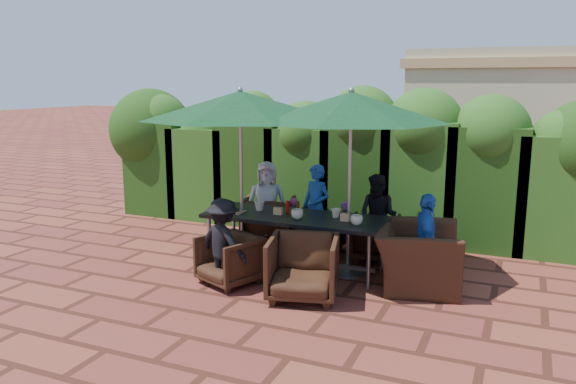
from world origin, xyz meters
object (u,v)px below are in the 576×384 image
at_px(umbrella_right, 351,107).
at_px(chair_near_left, 229,257).
at_px(chair_end_right, 417,247).
at_px(dining_table, 295,221).
at_px(chair_far_right, 376,235).
at_px(chair_near_right, 303,265).
at_px(umbrella_left, 240,106).
at_px(chair_far_mid, 317,229).
at_px(chair_far_left, 269,218).

bearing_deg(umbrella_right, chair_near_left, -143.89).
bearing_deg(chair_end_right, chair_near_left, 99.85).
relative_size(dining_table, chair_near_left, 3.60).
xyz_separation_m(dining_table, chair_end_right, (1.66, -0.01, -0.17)).
xyz_separation_m(umbrella_right, chair_far_right, (0.18, 0.78, -1.86)).
xyz_separation_m(dining_table, umbrella_right, (0.74, 0.07, 1.54)).
bearing_deg(dining_table, chair_near_right, -62.16).
distance_m(umbrella_left, umbrella_right, 1.52).
xyz_separation_m(umbrella_right, chair_near_right, (-0.24, -1.02, -1.80)).
bearing_deg(chair_far_mid, chair_far_left, -2.64).
bearing_deg(chair_far_mid, dining_table, 95.40).
relative_size(chair_far_right, chair_near_left, 1.02).
bearing_deg(chair_near_left, dining_table, 80.73).
bearing_deg(umbrella_right, umbrella_left, -175.13).
height_order(chair_far_left, chair_near_left, chair_far_left).
height_order(chair_far_right, chair_end_right, chair_end_right).
bearing_deg(chair_near_right, umbrella_left, 130.83).
bearing_deg(umbrella_right, chair_near_right, -103.31).
bearing_deg(chair_end_right, umbrella_right, 73.90).
height_order(dining_table, umbrella_right, umbrella_right).
bearing_deg(chair_far_right, chair_near_right, 66.06).
height_order(chair_far_mid, chair_end_right, chair_end_right).
distance_m(umbrella_left, chair_far_left, 2.10).
distance_m(chair_near_left, chair_near_right, 1.04).
bearing_deg(chair_far_mid, chair_end_right, 158.25).
xyz_separation_m(chair_far_right, chair_near_left, (-1.45, -1.72, -0.01)).
xyz_separation_m(umbrella_left, chair_far_right, (1.69, 0.91, -1.86)).
bearing_deg(chair_far_right, chair_end_right, 119.96).
bearing_deg(chair_end_right, chair_near_right, 117.61).
distance_m(dining_table, chair_far_right, 1.29).
distance_m(dining_table, chair_far_left, 1.35).
bearing_deg(umbrella_left, chair_far_mid, 49.72).
height_order(chair_far_left, chair_far_right, chair_far_left).
xyz_separation_m(chair_far_left, chair_near_right, (1.37, -1.95, 0.01)).
relative_size(chair_far_left, chair_near_left, 1.18).
xyz_separation_m(chair_far_right, chair_near_right, (-0.42, -1.80, 0.06)).
relative_size(umbrella_right, chair_near_right, 3.03).
bearing_deg(chair_far_right, chair_far_mid, -11.71).
relative_size(chair_far_mid, chair_near_right, 0.85).
bearing_deg(dining_table, chair_near_left, -121.88).
xyz_separation_m(umbrella_left, chair_near_right, (1.27, -0.89, -1.80)).
relative_size(umbrella_left, chair_far_mid, 3.86).
relative_size(umbrella_left, chair_near_right, 3.29).
xyz_separation_m(chair_far_left, chair_far_mid, (0.88, -0.13, -0.05)).
xyz_separation_m(umbrella_right, chair_far_mid, (-0.73, 0.80, -1.86)).
height_order(dining_table, chair_near_left, dining_table).
bearing_deg(umbrella_right, dining_table, -174.65).
distance_m(umbrella_right, chair_far_right, 2.03).
xyz_separation_m(chair_far_mid, chair_end_right, (1.65, -0.87, 0.16)).
height_order(dining_table, chair_end_right, chair_end_right).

